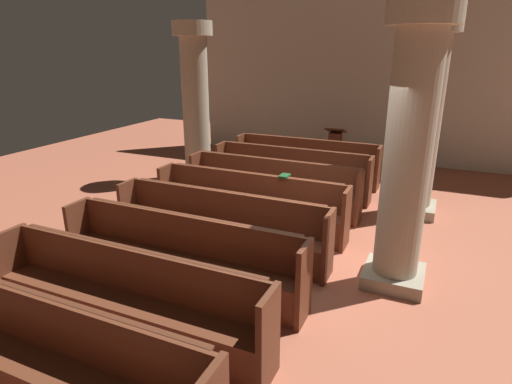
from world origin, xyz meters
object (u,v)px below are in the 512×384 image
object	(u,v)px
pew_row_2	(272,184)
pew_row_6	(125,295)
pillar_aisle_side	(424,116)
lectern	(334,153)
pillar_aisle_rear	(408,148)
pew_row_3	(249,202)
pillar_far_side	(195,100)
pew_row_4	(220,224)
pew_row_5	(180,253)
hymn_book	(285,176)
pew_row_0	(306,159)
pew_row_7	(43,356)
pew_row_1	(291,171)

from	to	relation	value
pew_row_2	pew_row_6	size ratio (longest dim) A/B	1.00
pillar_aisle_side	lectern	distance (m)	3.24
pillar_aisle_rear	lectern	bearing A→B (deg)	112.61
pew_row_3	pillar_far_side	distance (m)	3.53
pillar_far_side	pillar_aisle_rear	xyz separation A→B (m)	(4.79, -3.05, -0.00)
pew_row_3	pillar_aisle_rear	world-z (taller)	pillar_aisle_rear
pew_row_2	pew_row_4	size ratio (longest dim) A/B	1.00
pew_row_4	pew_row_5	distance (m)	1.01
pew_row_5	pillar_aisle_side	xyz separation A→B (m)	(2.42, 3.97, 1.29)
pew_row_3	pillar_far_side	size ratio (longest dim) A/B	0.95
pew_row_3	hymn_book	bearing A→B (deg)	18.63
pew_row_0	pillar_far_side	bearing A→B (deg)	-162.24
pew_row_7	lectern	xyz separation A→B (m)	(0.39, 8.13, -0.04)
pillar_aisle_side	lectern	xyz separation A→B (m)	(-2.03, 2.15, -1.33)
pew_row_2	pillar_aisle_rear	xyz separation A→B (m)	(2.42, -1.78, 1.29)
pew_row_4	pew_row_5	xyz separation A→B (m)	(0.00, -1.01, 0.00)
pew_row_2	pillar_aisle_side	distance (m)	2.90
pew_row_7	pillar_aisle_side	bearing A→B (deg)	67.99
pew_row_0	pew_row_3	distance (m)	3.03
pew_row_2	pillar_aisle_rear	size ratio (longest dim) A/B	0.95
pew_row_0	pew_row_7	bearing A→B (deg)	-90.00
pew_row_0	pew_row_2	xyz separation A→B (m)	(0.00, -2.02, 0.00)
pillar_aisle_side	lectern	bearing A→B (deg)	133.35
pew_row_6	pew_row_1	bearing A→B (deg)	90.00
pew_row_3	pillar_far_side	xyz separation A→B (m)	(-2.37, 2.27, 1.29)
pew_row_1	pew_row_2	distance (m)	1.01
pew_row_2	pew_row_3	world-z (taller)	same
pew_row_7	pew_row_6	bearing A→B (deg)	90.00
pew_row_5	hymn_book	distance (m)	2.31
pew_row_1	pillar_aisle_rear	bearing A→B (deg)	-49.11
pew_row_4	pillar_aisle_rear	size ratio (longest dim) A/B	0.95
pew_row_5	pew_row_0	bearing A→B (deg)	90.00
pew_row_3	pew_row_5	size ratio (longest dim) A/B	1.00
hymn_book	pew_row_0	bearing A→B (deg)	100.69
pew_row_4	pillar_aisle_side	bearing A→B (deg)	50.69
pew_row_2	pew_row_5	bearing A→B (deg)	-90.00
pew_row_0	pew_row_1	bearing A→B (deg)	-90.00
pew_row_6	lectern	distance (m)	7.13
pew_row_6	pillar_aisle_side	size ratio (longest dim) A/B	0.95
pew_row_7	pew_row_0	bearing A→B (deg)	90.00
pew_row_6	pillar_aisle_side	world-z (taller)	pillar_aisle_side
pew_row_6	pillar_aisle_side	xyz separation A→B (m)	(2.42, 4.98, 1.29)
lectern	pew_row_7	bearing A→B (deg)	-92.77
pew_row_3	pillar_far_side	bearing A→B (deg)	136.20
pillar_aisle_side	pillar_aisle_rear	world-z (taller)	same
pew_row_4	pillar_aisle_side	distance (m)	4.03
pew_row_3	pew_row_1	bearing A→B (deg)	90.00
pew_row_0	pew_row_3	world-z (taller)	same
pew_row_4	pew_row_6	world-z (taller)	same
pew_row_7	pillar_far_side	distance (m)	6.87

